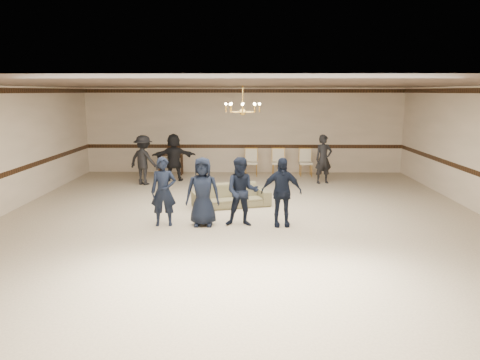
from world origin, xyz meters
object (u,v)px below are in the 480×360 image
object	(u,v)px
banquet_chair_left	(251,163)
chandelier	(243,99)
settee	(231,195)
adult_left	(144,160)
console_table	(171,164)
boy_b	(203,192)
banquet_chair_mid	(279,163)
adult_mid	(174,157)
banquet_chair_right	(306,163)
boy_c	(242,192)
adult_right	(324,159)
boy_d	(281,192)
boy_a	(164,192)

from	to	relation	value
banquet_chair_left	chandelier	bearing A→B (deg)	-89.18
settee	adult_left	distance (m)	4.29
chandelier	console_table	size ratio (longest dim) A/B	1.01
boy_b	banquet_chair_mid	size ratio (longest dim) A/B	1.62
adult_mid	console_table	bearing A→B (deg)	-84.20
adult_mid	banquet_chair_right	size ratio (longest dim) A/B	1.67
boy_c	chandelier	bearing A→B (deg)	92.91
boy_c	adult_right	world-z (taller)	adult_right
banquet_chair_right	console_table	xyz separation A→B (m)	(-5.00, 0.20, -0.10)
adult_mid	banquet_chair_right	world-z (taller)	adult_mid
settee	banquet_chair_left	world-z (taller)	banquet_chair_left
banquet_chair_mid	console_table	world-z (taller)	banquet_chair_mid
console_table	banquet_chair_left	bearing A→B (deg)	-6.29
chandelier	adult_right	world-z (taller)	chandelier
banquet_chair_mid	banquet_chair_left	bearing A→B (deg)	-177.53
boy_d	settee	size ratio (longest dim) A/B	0.78
boy_d	adult_right	world-z (taller)	adult_right
settee	banquet_chair_left	distance (m)	4.76
adult_mid	adult_right	xyz separation A→B (m)	(5.10, -0.40, 0.00)
adult_left	adult_right	bearing A→B (deg)	-151.63
boy_a	boy_d	distance (m)	2.70
adult_right	banquet_chair_right	world-z (taller)	adult_right
boy_c	adult_mid	distance (m)	6.07
adult_left	console_table	xyz separation A→B (m)	(0.59, 1.90, -0.43)
boy_b	banquet_chair_right	world-z (taller)	boy_b
boy_c	adult_mid	world-z (taller)	adult_mid
boy_b	adult_left	distance (m)	5.44
boy_a	banquet_chair_left	bearing A→B (deg)	67.94
chandelier	banquet_chair_left	bearing A→B (deg)	87.04
boy_b	adult_mid	world-z (taller)	adult_mid
boy_c	banquet_chair_mid	bearing A→B (deg)	82.02
boy_a	boy_d	world-z (taller)	same
banquet_chair_mid	console_table	bearing A→B (deg)	179.61
boy_c	banquet_chair_left	size ratio (longest dim) A/B	1.62
boy_d	banquet_chair_right	distance (m)	6.72
console_table	adult_mid	bearing A→B (deg)	-77.85
boy_d	adult_mid	world-z (taller)	adult_mid
chandelier	console_table	world-z (taller)	chandelier
adult_mid	boy_a	bearing A→B (deg)	87.48
chandelier	boy_c	distance (m)	2.48
banquet_chair_right	console_table	world-z (taller)	banquet_chair_right
boy_a	banquet_chair_mid	world-z (taller)	boy_a
banquet_chair_mid	boy_d	bearing A→B (deg)	-90.76
adult_right	banquet_chair_left	bearing A→B (deg)	132.60
chandelier	boy_b	world-z (taller)	chandelier
banquet_chair_mid	banquet_chair_right	xyz separation A→B (m)	(1.00, 0.00, 0.00)
boy_c	settee	world-z (taller)	boy_c
settee	adult_mid	world-z (taller)	adult_mid
boy_a	banquet_chair_mid	distance (m)	7.26
chandelier	boy_d	distance (m)	2.64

